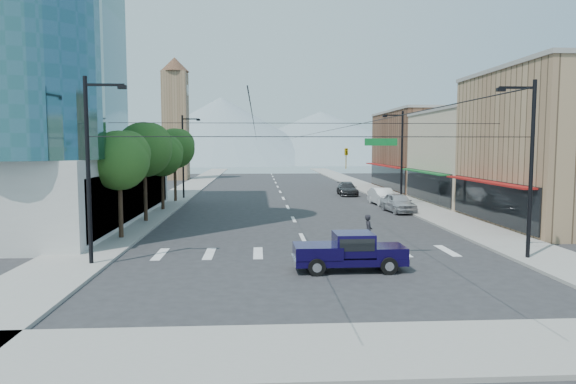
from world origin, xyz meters
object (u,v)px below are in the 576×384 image
(parked_car_mid, at_px, (383,197))
(parked_car_near, at_px, (398,203))
(pedestrian, at_px, (368,231))
(pickup_truck, at_px, (349,251))
(parked_car_far, at_px, (347,189))

(parked_car_mid, bearing_deg, parked_car_near, -93.66)
(pedestrian, xyz_separation_m, parked_car_mid, (5.89, 20.61, -0.12))
(parked_car_near, bearing_deg, pedestrian, -117.08)
(pickup_truck, height_order, parked_car_mid, pickup_truck)
(pickup_truck, distance_m, parked_car_near, 21.89)
(parked_car_near, bearing_deg, parked_car_mid, 84.36)
(parked_car_mid, distance_m, parked_car_far, 9.90)
(pickup_truck, height_order, pedestrian, pedestrian)
(pedestrian, distance_m, parked_car_near, 16.14)
(parked_car_mid, relative_size, parked_car_far, 0.98)
(parked_car_near, distance_m, parked_car_far, 15.42)
(parked_car_near, xyz_separation_m, parked_car_mid, (-0.00, 5.58, -0.02))
(pickup_truck, xyz_separation_m, parked_car_mid, (7.97, 25.96, -0.11))
(pedestrian, bearing_deg, parked_car_far, -0.85)
(pickup_truck, distance_m, parked_car_far, 36.24)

